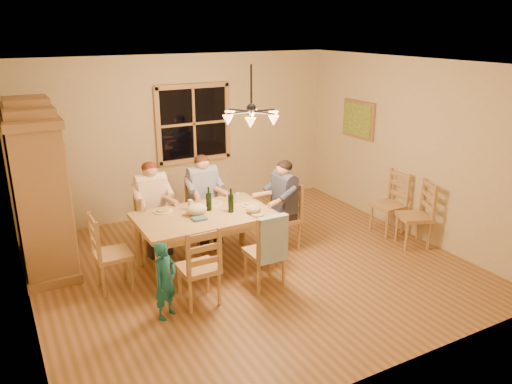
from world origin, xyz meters
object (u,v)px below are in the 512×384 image
adult_plaid_man (203,187)px  chair_spare_back (388,215)px  chair_end_left (114,266)px  chair_far_left (154,230)px  wine_bottle_a (209,199)px  armoire (40,193)px  chair_near_right (264,263)px  chandelier (251,116)px  chair_near_left (199,279)px  adult_slate_man (283,194)px  chair_end_right (283,228)px  wine_bottle_b (231,200)px  adult_woman (152,196)px  chair_spare_front (413,226)px  dining_table (204,221)px  child (165,280)px  chair_far_right (204,221)px

adult_plaid_man → chair_spare_back: bearing=156.1°
chair_end_left → chair_far_left: bearing=136.7°
chair_far_left → chair_spare_back: bearing=161.2°
wine_bottle_a → chair_far_left: bearing=127.3°
armoire → chair_near_right: bearing=-38.1°
chandelier → chair_end_left: bearing=169.3°
chair_near_left → adult_slate_man: (1.67, 0.85, 0.54)m
chair_end_right → wine_bottle_b: bearing=96.6°
chair_end_left → adult_woman: bearing=136.7°
chair_end_left → chair_spare_back: same height
chair_near_right → adult_woman: 1.98m
armoire → adult_woman: size_ratio=2.63×
armoire → adult_woman: bearing=-6.4°
armoire → chair_far_left: 1.63m
wine_bottle_a → chair_spare_front: 3.08m
dining_table → chair_near_left: (-0.44, -0.84, -0.36)m
chair_near_right → adult_plaid_man: adult_plaid_man is taller
chair_near_right → dining_table: bearing=117.9°
chandelier → child: size_ratio=0.85×
chair_far_right → adult_slate_man: 1.34m
chandelier → chair_spare_back: (2.45, 0.04, -1.77)m
chandelier → chair_end_right: size_ratio=0.78×
adult_woman → child: size_ratio=0.97×
chair_spare_front → dining_table: bearing=95.3°
chair_near_left → chair_end_right: 1.88m
chair_far_left → chandelier: bearing=129.4°
chandelier → chair_end_right: (0.70, 0.35, -1.77)m
armoire → adult_slate_man: 3.28m
wine_bottle_b → adult_plaid_man: bearing=90.5°
chair_end_right → chair_spare_back: (1.75, -0.31, 0.00)m
wine_bottle_a → child: (-0.99, -1.04, -0.47)m
adult_slate_man → child: (-2.11, -0.95, -0.39)m
chair_end_left → adult_slate_man: (2.47, 0.02, 0.54)m
chair_end_left → child: (0.36, -0.94, 0.15)m
chair_near_left → chair_end_left: size_ratio=1.00×
chair_near_right → child: 1.34m
chair_end_left → wine_bottle_b: (1.58, -0.09, 0.62)m
child → chair_spare_back: 3.92m
chair_near_right → chair_spare_back: 2.59m
adult_plaid_man → chair_spare_back: (2.64, -1.15, -0.54)m
dining_table → chair_far_left: chair_far_left is taller
chair_far_left → wine_bottle_a: size_ratio=3.00×
dining_table → wine_bottle_a: size_ratio=5.42×
chair_near_right → chair_spare_front: same height
adult_woman → chair_spare_front: size_ratio=0.88×
adult_woman → chair_spare_front: (3.43, -1.69, -0.54)m
adult_slate_man → chair_spare_front: 2.02m
child → wine_bottle_a: bearing=13.1°
chair_near_left → chair_end_right: (1.67, 0.85, 0.00)m
chair_near_left → adult_plaid_man: size_ratio=1.13×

